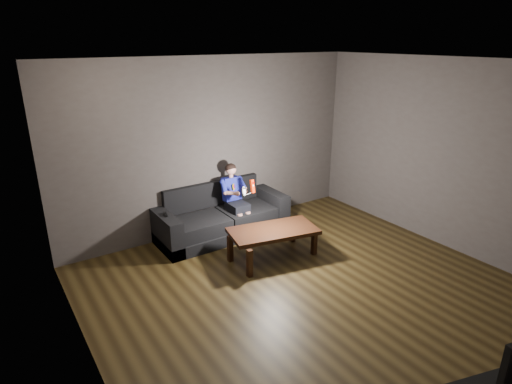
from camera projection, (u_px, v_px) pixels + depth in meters
floor at (317, 298)px, 5.12m from camera, size 5.00×5.00×0.00m
back_wall at (214, 146)px, 6.62m from camera, size 5.00×0.04×2.70m
left_wall at (85, 252)px, 3.36m from camera, size 0.04×5.00×2.70m
right_wall at (457, 158)px, 5.97m from camera, size 0.04×5.00×2.70m
ceiling at (331, 63)px, 4.20m from camera, size 5.00×5.00×0.02m
sofa at (220, 219)px, 6.71m from camera, size 2.05×0.89×0.79m
child at (235, 193)px, 6.65m from camera, size 0.41×0.50×1.01m
wii_remote_red at (252, 186)px, 6.31m from camera, size 0.06×0.08×0.21m
nunchuk_white at (244, 191)px, 6.26m from camera, size 0.07×0.10×0.15m
wii_remote_black at (165, 214)px, 6.06m from camera, size 0.06×0.15×0.03m
coffee_table at (273, 233)px, 5.93m from camera, size 1.31×0.84×0.44m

